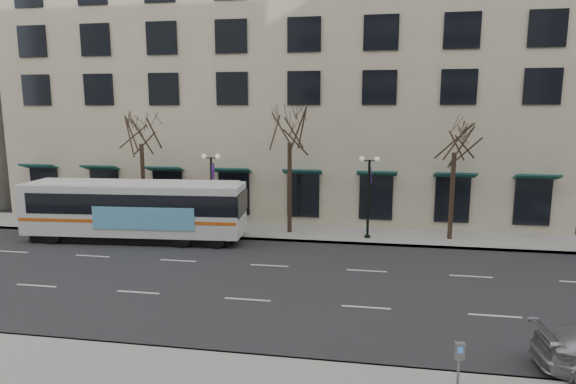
% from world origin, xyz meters
% --- Properties ---
extents(ground, '(160.00, 160.00, 0.00)m').
position_xyz_m(ground, '(0.00, 0.00, 0.00)').
color(ground, black).
rests_on(ground, ground).
extents(sidewalk_far, '(80.00, 4.00, 0.15)m').
position_xyz_m(sidewalk_far, '(5.00, 9.00, 0.07)').
color(sidewalk_far, gray).
rests_on(sidewalk_far, ground).
extents(building_hotel, '(40.00, 20.00, 24.00)m').
position_xyz_m(building_hotel, '(-2.00, 21.00, 12.00)').
color(building_hotel, tan).
rests_on(building_hotel, ground).
extents(tree_far_left, '(3.60, 3.60, 8.34)m').
position_xyz_m(tree_far_left, '(-10.00, 8.80, 6.70)').
color(tree_far_left, black).
rests_on(tree_far_left, ground).
extents(tree_far_mid, '(3.60, 3.60, 8.55)m').
position_xyz_m(tree_far_mid, '(0.00, 8.80, 6.91)').
color(tree_far_mid, black).
rests_on(tree_far_mid, ground).
extents(tree_far_right, '(3.60, 3.60, 8.06)m').
position_xyz_m(tree_far_right, '(10.00, 8.80, 6.42)').
color(tree_far_right, black).
rests_on(tree_far_right, ground).
extents(lamp_post_left, '(1.22, 0.45, 5.21)m').
position_xyz_m(lamp_post_left, '(-4.99, 8.20, 2.94)').
color(lamp_post_left, black).
rests_on(lamp_post_left, ground).
extents(lamp_post_right, '(1.22, 0.45, 5.21)m').
position_xyz_m(lamp_post_right, '(5.01, 8.20, 2.94)').
color(lamp_post_right, black).
rests_on(lamp_post_right, ground).
extents(city_bus, '(13.63, 3.88, 3.65)m').
position_xyz_m(city_bus, '(-9.07, 5.80, 1.99)').
color(city_bus, silver).
rests_on(city_bus, ground).
extents(pay_station, '(0.29, 0.20, 1.31)m').
position_xyz_m(pay_station, '(7.64, -7.81, 1.10)').
color(pay_station, slate).
rests_on(pay_station, sidewalk_near).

